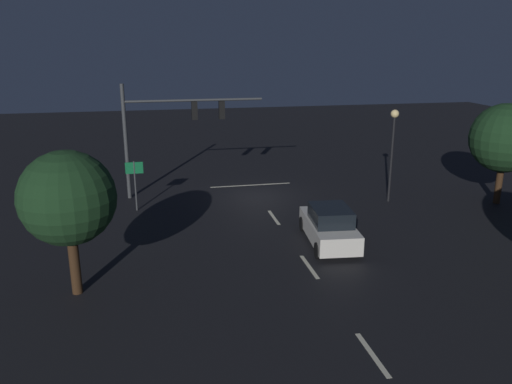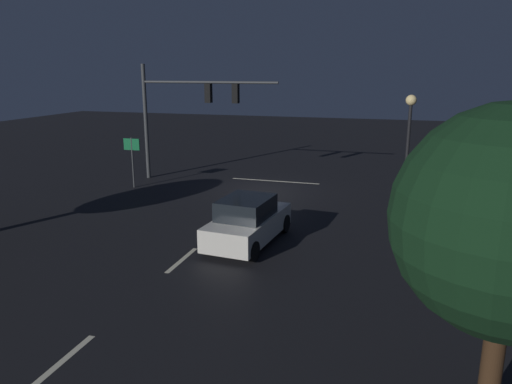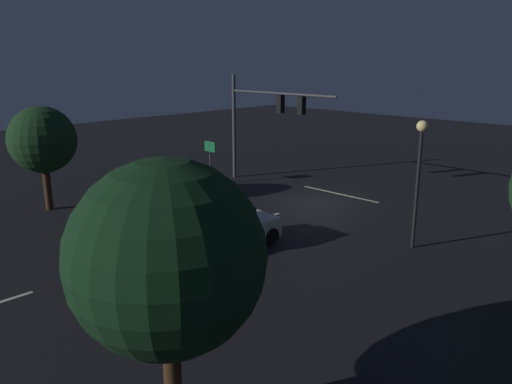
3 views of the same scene
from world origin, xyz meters
The scene contains 10 objects.
ground_plane centered at (0.00, 0.00, 0.00)m, with size 80.00×80.00×0.00m, color black.
traffic_signal_assembly centered at (4.72, -0.98, 4.27)m, with size 7.78×0.47×6.38m.
lane_dash_far centered at (0.00, 4.00, 0.00)m, with size 2.20×0.16×0.01m, color beige.
lane_dash_mid centered at (0.00, 10.00, 0.00)m, with size 2.20×0.16×0.01m, color beige.
lane_dash_near centered at (0.00, 16.00, 0.00)m, with size 2.20×0.16×0.01m, color beige.
stop_bar centered at (0.00, -2.17, 0.00)m, with size 5.00×0.16×0.01m, color beige.
car_approaching centered at (-1.57, 7.80, 0.80)m, with size 2.25×4.50×1.70m.
street_lamp_left_kerb centered at (-6.89, 2.60, 3.56)m, with size 0.44×0.44×5.08m.
route_sign centered at (6.80, 1.41, 1.91)m, with size 0.90×0.09×2.65m.
tree_left_far centered at (-8.37, 15.45, 3.74)m, with size 3.78×3.78×5.64m.
Camera 2 is at (-6.62, 23.58, 6.06)m, focal length 34.11 mm.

